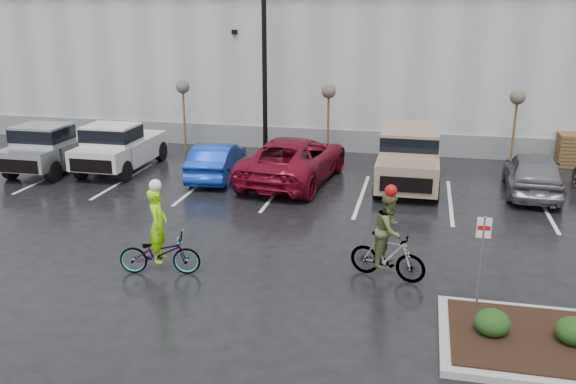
% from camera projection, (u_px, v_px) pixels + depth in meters
% --- Properties ---
extents(ground, '(120.00, 120.00, 0.00)m').
position_uv_depth(ground, '(303.00, 298.00, 13.88)').
color(ground, black).
rests_on(ground, ground).
extents(warehouse, '(60.50, 15.50, 7.20)m').
position_uv_depth(warehouse, '(382.00, 56.00, 33.29)').
color(warehouse, '#A1A4A6').
rests_on(warehouse, ground).
extents(wooded_ridge, '(80.00, 25.00, 6.00)m').
position_uv_depth(wooded_ridge, '(400.00, 43.00, 54.93)').
color(wooded_ridge, '#1C3917').
rests_on(wooded_ridge, ground).
extents(lamppost, '(0.50, 1.00, 9.22)m').
position_uv_depth(lamppost, '(264.00, 23.00, 24.21)').
color(lamppost, black).
rests_on(lamppost, ground).
extents(sapling_west, '(0.60, 0.60, 3.20)m').
position_uv_depth(sapling_west, '(183.00, 91.00, 26.85)').
color(sapling_west, '#4C2E1E').
rests_on(sapling_west, ground).
extents(sapling_mid, '(0.60, 0.60, 3.20)m').
position_uv_depth(sapling_mid, '(329.00, 95.00, 25.50)').
color(sapling_mid, '#4C2E1E').
rests_on(sapling_mid, ground).
extents(sapling_east, '(0.60, 0.60, 3.20)m').
position_uv_depth(sapling_east, '(517.00, 101.00, 23.94)').
color(sapling_east, '#4C2E1E').
rests_on(sapling_east, ground).
extents(pallet_stack_a, '(1.20, 1.20, 1.35)m').
position_uv_depth(pallet_stack_a, '(573.00, 150.00, 24.96)').
color(pallet_stack_a, '#4C2E1E').
rests_on(pallet_stack_a, ground).
extents(shrub_a, '(0.70, 0.70, 0.52)m').
position_uv_depth(shrub_a, '(492.00, 323.00, 12.00)').
color(shrub_a, '#143412').
rests_on(shrub_a, curb_island).
extents(shrub_b, '(0.70, 0.70, 0.52)m').
position_uv_depth(shrub_b, '(574.00, 331.00, 11.69)').
color(shrub_b, '#143412').
rests_on(shrub_b, curb_island).
extents(fire_lane_sign, '(0.30, 0.05, 2.20)m').
position_uv_depth(fire_lane_sign, '(482.00, 252.00, 12.86)').
color(fire_lane_sign, gray).
rests_on(fire_lane_sign, ground).
extents(pickup_silver, '(2.10, 5.20, 1.96)m').
position_uv_depth(pickup_silver, '(57.00, 145.00, 24.49)').
color(pickup_silver, '#ABAEB3').
rests_on(pickup_silver, ground).
extents(pickup_white, '(2.10, 5.20, 1.96)m').
position_uv_depth(pickup_white, '(124.00, 144.00, 24.53)').
color(pickup_white, silver).
rests_on(pickup_white, ground).
extents(car_blue, '(1.81, 4.29, 1.38)m').
position_uv_depth(car_blue, '(217.00, 160.00, 23.23)').
color(car_blue, '#0E2F9C').
rests_on(car_blue, ground).
extents(car_red, '(3.52, 6.38, 1.69)m').
position_uv_depth(car_red, '(294.00, 159.00, 22.76)').
color(car_red, maroon).
rests_on(car_red, ground).
extents(suv_tan, '(2.20, 5.10, 2.06)m').
position_uv_depth(suv_tan, '(409.00, 158.00, 22.17)').
color(suv_tan, gray).
rests_on(suv_tan, ground).
extents(car_grey, '(2.06, 4.59, 1.53)m').
position_uv_depth(car_grey, '(533.00, 173.00, 21.26)').
color(car_grey, slate).
rests_on(car_grey, ground).
extents(cyclist_hivis, '(2.10, 1.06, 2.43)m').
position_uv_depth(cyclist_hivis, '(159.00, 245.00, 14.95)').
color(cyclist_hivis, '#3F3F44').
rests_on(cyclist_hivis, ground).
extents(cyclist_olive, '(1.91, 1.01, 2.38)m').
position_uv_depth(cyclist_olive, '(388.00, 245.00, 14.65)').
color(cyclist_olive, '#3F3F44').
rests_on(cyclist_olive, ground).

